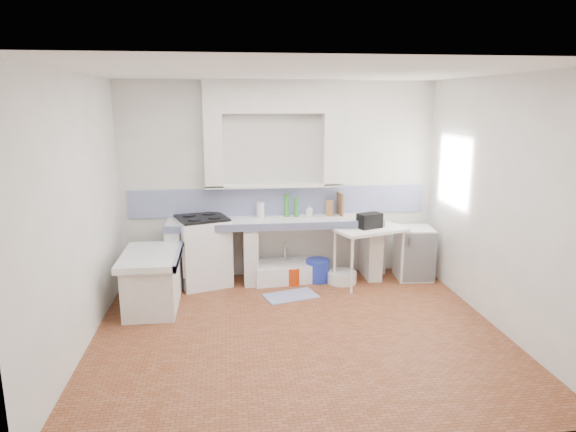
{
  "coord_description": "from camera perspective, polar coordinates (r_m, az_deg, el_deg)",
  "views": [
    {
      "loc": [
        -0.75,
        -5.21,
        2.52
      ],
      "look_at": [
        0.0,
        1.0,
        1.1
      ],
      "focal_mm": 31.78,
      "sensor_mm": 36.0,
      "label": 1
    }
  ],
  "objects": [
    {
      "name": "ceiling",
      "position": [
        5.27,
        1.36,
        15.83
      ],
      "size": [
        4.5,
        4.5,
        0.0
      ],
      "primitive_type": "plane",
      "rotation": [
        3.14,
        0.0,
        0.0
      ],
      "color": "white",
      "rests_on": "ground"
    },
    {
      "name": "cutting_board",
      "position": [
        7.39,
        5.85,
        1.33
      ],
      "size": [
        0.05,
        0.24,
        0.32
      ],
      "primitive_type": "cube",
      "rotation": [
        0.0,
        0.0,
        0.13
      ],
      "color": "olive",
      "rests_on": "counter_slab"
    },
    {
      "name": "wall_front",
      "position": [
        3.48,
        5.98,
        -6.0
      ],
      "size": [
        4.5,
        0.0,
        4.5
      ],
      "primitive_type": "plane",
      "rotation": [
        -1.57,
        0.0,
        0.0
      ],
      "color": "white",
      "rests_on": "ground"
    },
    {
      "name": "knife_block",
      "position": [
        7.37,
        4.68,
        0.91
      ],
      "size": [
        0.12,
        0.11,
        0.22
      ],
      "primitive_type": "cube",
      "rotation": [
        0.0,
        0.0,
        -0.2
      ],
      "color": "olive",
      "rests_on": "counter_slab"
    },
    {
      "name": "soap_bottle",
      "position": [
        7.29,
        2.39,
        0.62
      ],
      "size": [
        0.1,
        0.1,
        0.17
      ],
      "primitive_type": "imported",
      "rotation": [
        0.0,
        0.0,
        -0.34
      ],
      "color": "white",
      "rests_on": "counter_slab"
    },
    {
      "name": "sink",
      "position": [
        7.35,
        -0.15,
        -6.3
      ],
      "size": [
        1.02,
        0.63,
        0.23
      ],
      "primitive_type": "cube",
      "rotation": [
        0.0,
        0.0,
        0.12
      ],
      "color": "white",
      "rests_on": "ground"
    },
    {
      "name": "stove",
      "position": [
        7.2,
        -9.49,
        -3.97
      ],
      "size": [
        0.83,
        0.82,
        0.94
      ],
      "primitive_type": "cube",
      "rotation": [
        0.0,
        0.0,
        0.33
      ],
      "color": "white",
      "rests_on": "ground"
    },
    {
      "name": "bucket_orange",
      "position": [
        7.22,
        0.48,
        -6.62
      ],
      "size": [
        0.28,
        0.28,
        0.24
      ],
      "primitive_type": "cylinder",
      "rotation": [
        0.0,
        0.0,
        0.07
      ],
      "color": "red",
      "rests_on": "ground"
    },
    {
      "name": "bucket_red",
      "position": [
        7.25,
        -1.35,
        -6.52
      ],
      "size": [
        0.33,
        0.33,
        0.25
      ],
      "primitive_type": "cylinder",
      "rotation": [
        0.0,
        0.0,
        0.29
      ],
      "color": "#C24823",
      "rests_on": "ground"
    },
    {
      "name": "window_frame",
      "position": [
        7.22,
        19.36,
        4.74
      ],
      "size": [
        0.35,
        0.86,
        1.06
      ],
      "primitive_type": "cube",
      "color": "#3C2413",
      "rests_on": "ground"
    },
    {
      "name": "black_bag",
      "position": [
        7.1,
        9.11,
        -0.52
      ],
      "size": [
        0.37,
        0.29,
        0.21
      ],
      "primitive_type": "cube",
      "rotation": [
        0.0,
        0.0,
        0.37
      ],
      "color": "black",
      "rests_on": "side_table"
    },
    {
      "name": "counter_lip",
      "position": [
        6.87,
        -1.25,
        -1.21
      ],
      "size": [
        3.0,
        0.04,
        0.1
      ],
      "primitive_type": "cube",
      "color": "navy",
      "rests_on": "ground"
    },
    {
      "name": "peninsula_base",
      "position": [
        6.57,
        -14.91,
        -7.33
      ],
      "size": [
        0.6,
        1.0,
        0.62
      ],
      "primitive_type": "cube",
      "color": "white",
      "rests_on": "ground"
    },
    {
      "name": "alcove_mass",
      "position": [
        7.12,
        -1.69,
        13.22
      ],
      "size": [
        1.9,
        0.25,
        0.45
      ],
      "primitive_type": "cube",
      "color": "white",
      "rests_on": "ground"
    },
    {
      "name": "counter_pier_right",
      "position": [
        7.51,
        9.26,
        -3.7
      ],
      "size": [
        0.2,
        0.55,
        0.82
      ],
      "primitive_type": "cube",
      "color": "white",
      "rests_on": "ground"
    },
    {
      "name": "fridge",
      "position": [
        7.58,
        13.9,
        -4.03
      ],
      "size": [
        0.53,
        0.53,
        0.75
      ],
      "primitive_type": "cube",
      "rotation": [
        0.0,
        0.0,
        -0.08
      ],
      "color": "white",
      "rests_on": "ground"
    },
    {
      "name": "counter_pier_left",
      "position": [
        7.26,
        -12.55,
        -4.42
      ],
      "size": [
        0.2,
        0.55,
        0.82
      ],
      "primitive_type": "cube",
      "color": "white",
      "rests_on": "ground"
    },
    {
      "name": "lace_valance",
      "position": [
        7.11,
        18.52,
        7.78
      ],
      "size": [
        0.01,
        0.84,
        0.24
      ],
      "primitive_type": "cube",
      "color": "white",
      "rests_on": "ground"
    },
    {
      "name": "water_bottle_a",
      "position": [
        7.5,
        0.02,
        -5.78
      ],
      "size": [
        0.07,
        0.07,
        0.26
      ],
      "primitive_type": "cylinder",
      "rotation": [
        0.0,
        0.0,
        -0.06
      ],
      "color": "silver",
      "rests_on": "ground"
    },
    {
      "name": "rug",
      "position": [
        6.8,
        0.31,
        -8.92
      ],
      "size": [
        0.76,
        0.57,
        0.01
      ],
      "primitive_type": "cube",
      "rotation": [
        0.0,
        0.0,
        0.29
      ],
      "color": "#3C4599",
      "rests_on": "ground"
    },
    {
      "name": "green_bottle_a",
      "position": [
        7.26,
        -0.17,
        1.2
      ],
      "size": [
        0.07,
        0.07,
        0.33
      ],
      "primitive_type": "cylinder",
      "rotation": [
        0.0,
        0.0,
        -0.05
      ],
      "color": "#327E2F",
      "rests_on": "counter_slab"
    },
    {
      "name": "wall_right",
      "position": [
        6.12,
        22.63,
        1.25
      ],
      "size": [
        0.0,
        4.5,
        4.5
      ],
      "primitive_type": "plane",
      "rotation": [
        1.57,
        0.0,
        -1.57
      ],
      "color": "white",
      "rests_on": "ground"
    },
    {
      "name": "peninsula_top",
      "position": [
        6.46,
        -15.08,
        -4.41
      ],
      "size": [
        0.7,
        1.1,
        0.08
      ],
      "primitive_type": "cube",
      "color": "white",
      "rests_on": "ground"
    },
    {
      "name": "counter_slab",
      "position": [
        7.14,
        -1.47,
        -0.67
      ],
      "size": [
        3.0,
        0.6,
        0.08
      ],
      "primitive_type": "cube",
      "color": "white",
      "rests_on": "ground"
    },
    {
      "name": "wall_left",
      "position": [
        5.54,
        -22.44,
        0.14
      ],
      "size": [
        0.0,
        4.5,
        4.5
      ],
      "primitive_type": "plane",
      "rotation": [
        1.57,
        0.0,
        1.57
      ],
      "color": "white",
      "rests_on": "ground"
    },
    {
      "name": "counter_pier_mid",
      "position": [
        7.23,
        -4.22,
        -4.22
      ],
      "size": [
        0.2,
        0.55,
        0.82
      ],
      "primitive_type": "cube",
      "color": "white",
      "rests_on": "ground"
    },
    {
      "name": "floor",
      "position": [
        5.84,
        1.21,
        -12.79
      ],
      "size": [
        4.5,
        4.5,
        0.0
      ],
      "primitive_type": "plane",
      "color": "brown",
      "rests_on": "ground"
    },
    {
      "name": "green_bottle_b",
      "position": [
        7.25,
        0.94,
        1.02
      ],
      "size": [
        0.07,
        0.07,
        0.28
      ],
      "primitive_type": "cylinder",
      "rotation": [
        0.0,
        0.0,
        -0.23
      ],
      "color": "#327E2F",
      "rests_on": "counter_slab"
    },
    {
      "name": "wall_back",
      "position": [
        7.34,
        -0.94,
        4.0
      ],
      "size": [
        4.5,
        0.0,
        4.5
      ],
      "primitive_type": "plane",
      "rotation": [
        1.57,
        0.0,
        0.0
      ],
      "color": "white",
      "rests_on": "ground"
    },
    {
      "name": "side_table",
      "position": [
        7.23,
        9.1,
        -4.42
      ],
      "size": [
        1.09,
        0.82,
        0.04
      ],
      "primitive_type": "cube",
      "rotation": [
        0.0,
        0.0,
        0.34
      ],
      "color": "white",
      "rests_on": "ground"
    },
    {
      "name": "backsplash",
      "position": [
        7.37,
        -0.92,
        1.68
      ],
      "size": [
        4.27,
        0.03,
        0.4
      ],
      "primitive_type": "cube",
      "color": "navy",
      "rests_on": "ground"
    },
    {
      "name": "paper_towel",
      "position": [
        7.23,
        -3.1,
        0.7
      ],
      "size": [
        0.14,
        0.14,
        0.22
      ],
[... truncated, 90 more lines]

